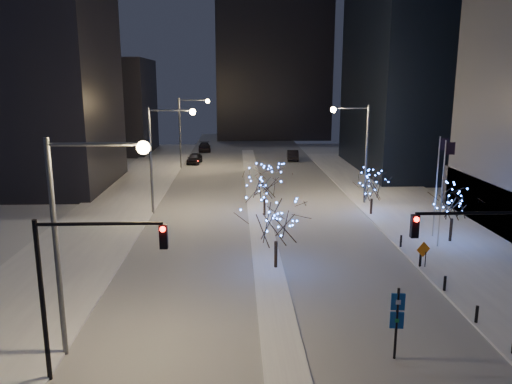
{
  "coord_description": "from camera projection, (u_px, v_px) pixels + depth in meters",
  "views": [
    {
      "loc": [
        -2.09,
        -19.12,
        12.3
      ],
      "look_at": [
        -0.76,
        13.58,
        5.0
      ],
      "focal_mm": 35.0,
      "sensor_mm": 36.0,
      "label": 1
    }
  ],
  "objects": [
    {
      "name": "ground",
      "position": [
        286.0,
        374.0,
        21.4
      ],
      "size": [
        160.0,
        160.0,
        0.0
      ],
      "primitive_type": "plane",
      "color": "silver",
      "rests_on": "ground"
    },
    {
      "name": "road",
      "position": [
        255.0,
        194.0,
        55.53
      ],
      "size": [
        20.0,
        130.0,
        0.02
      ],
      "primitive_type": "cube",
      "color": "#A0A5AE",
      "rests_on": "ground"
    },
    {
      "name": "median",
      "position": [
        257.0,
        204.0,
        50.64
      ],
      "size": [
        2.0,
        80.0,
        0.15
      ],
      "primitive_type": "cube",
      "color": "white",
      "rests_on": "ground"
    },
    {
      "name": "east_sidewalk",
      "position": [
        442.0,
        231.0,
        41.48
      ],
      "size": [
        10.0,
        90.0,
        0.15
      ],
      "primitive_type": "cube",
      "color": "white",
      "rests_on": "ground"
    },
    {
      "name": "west_sidewalk",
      "position": [
        90.0,
        236.0,
        40.34
      ],
      "size": [
        8.0,
        90.0,
        0.15
      ],
      "primitive_type": "cube",
      "color": "white",
      "rests_on": "ground"
    },
    {
      "name": "filler_west_near",
      "position": [
        8.0,
        84.0,
        56.7
      ],
      "size": [
        22.0,
        18.0,
        24.0
      ],
      "primitive_type": "cube",
      "color": "black",
      "rests_on": "ground"
    },
    {
      "name": "filler_west_far",
      "position": [
        98.0,
        106.0,
        86.9
      ],
      "size": [
        18.0,
        16.0,
        16.0
      ],
      "primitive_type": "cube",
      "color": "black",
      "rests_on": "ground"
    },
    {
      "name": "horizon_block",
      "position": [
        273.0,
        39.0,
        106.79
      ],
      "size": [
        24.0,
        14.0,
        42.0
      ],
      "primitive_type": "cube",
      "color": "black",
      "rests_on": "ground"
    },
    {
      "name": "street_lamp_w_near",
      "position": [
        78.0,
        218.0,
        21.59
      ],
      "size": [
        4.4,
        0.56,
        10.0
      ],
      "color": "#595E66",
      "rests_on": "ground"
    },
    {
      "name": "street_lamp_w_mid",
      "position": [
        162.0,
        145.0,
        45.97
      ],
      "size": [
        4.4,
        0.56,
        10.0
      ],
      "color": "#595E66",
      "rests_on": "ground"
    },
    {
      "name": "street_lamp_w_far",
      "position": [
        187.0,
        123.0,
        70.35
      ],
      "size": [
        4.4,
        0.56,
        10.0
      ],
      "color": "#595E66",
      "rests_on": "ground"
    },
    {
      "name": "street_lamp_east",
      "position": [
        358.0,
        141.0,
        49.66
      ],
      "size": [
        3.9,
        0.56,
        10.0
      ],
      "color": "#595E66",
      "rests_on": "ground"
    },
    {
      "name": "traffic_signal_west",
      "position": [
        79.0,
        273.0,
        20.03
      ],
      "size": [
        5.26,
        0.43,
        7.0
      ],
      "color": "black",
      "rests_on": "ground"
    },
    {
      "name": "traffic_signal_east",
      "position": [
        490.0,
        258.0,
        21.69
      ],
      "size": [
        5.26,
        0.43,
        7.0
      ],
      "color": "black",
      "rests_on": "ground"
    },
    {
      "name": "flagpoles",
      "position": [
        440.0,
        182.0,
        37.71
      ],
      "size": [
        1.35,
        2.6,
        8.0
      ],
      "color": "silver",
      "rests_on": "east_sidewalk"
    },
    {
      "name": "bollards",
      "position": [
        432.0,
        271.0,
        31.43
      ],
      "size": [
        0.16,
        12.16,
        0.9
      ],
      "color": "black",
      "rests_on": "east_sidewalk"
    },
    {
      "name": "car_near",
      "position": [
        194.0,
        158.0,
        75.84
      ],
      "size": [
        2.35,
        4.84,
        1.59
      ],
      "primitive_type": "imported",
      "rotation": [
        0.0,
        0.0,
        -0.1
      ],
      "color": "black",
      "rests_on": "ground"
    },
    {
      "name": "car_mid",
      "position": [
        293.0,
        155.0,
        79.1
      ],
      "size": [
        2.09,
        5.1,
        1.64
      ],
      "primitive_type": "imported",
      "rotation": [
        0.0,
        0.0,
        3.07
      ],
      "color": "black",
      "rests_on": "ground"
    },
    {
      "name": "car_far",
      "position": [
        205.0,
        147.0,
        88.93
      ],
      "size": [
        2.47,
        5.37,
        1.52
      ],
      "primitive_type": "imported",
      "rotation": [
        0.0,
        0.0,
        0.07
      ],
      "color": "black",
      "rests_on": "ground"
    },
    {
      "name": "holiday_tree_median_near",
      "position": [
        276.0,
        216.0,
        32.55
      ],
      "size": [
        6.15,
        6.15,
        5.62
      ],
      "color": "black",
      "rests_on": "median"
    },
    {
      "name": "holiday_tree_median_far",
      "position": [
        264.0,
        181.0,
        45.68
      ],
      "size": [
        4.63,
        4.63,
        4.93
      ],
      "color": "black",
      "rests_on": "median"
    },
    {
      "name": "holiday_tree_plaza_near",
      "position": [
        453.0,
        203.0,
        38.1
      ],
      "size": [
        3.61,
        3.61,
        4.55
      ],
      "color": "black",
      "rests_on": "east_sidewalk"
    },
    {
      "name": "holiday_tree_plaza_far",
      "position": [
        372.0,
        185.0,
        46.09
      ],
      "size": [
        3.99,
        3.99,
        4.26
      ],
      "color": "black",
      "rests_on": "east_sidewalk"
    },
    {
      "name": "wayfinding_sign",
      "position": [
        397.0,
        316.0,
        22.12
      ],
      "size": [
        0.61,
        0.14,
        3.42
      ],
      "rotation": [
        0.0,
        0.0,
        -0.1
      ],
      "color": "black",
      "rests_on": "ground"
    },
    {
      "name": "construction_sign",
      "position": [
        423.0,
        252.0,
        33.11
      ],
      "size": [
        1.03,
        0.36,
        1.77
      ],
      "rotation": [
        0.0,
        0.0,
        0.31
      ],
      "color": "black",
      "rests_on": "east_sidewalk"
    }
  ]
}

